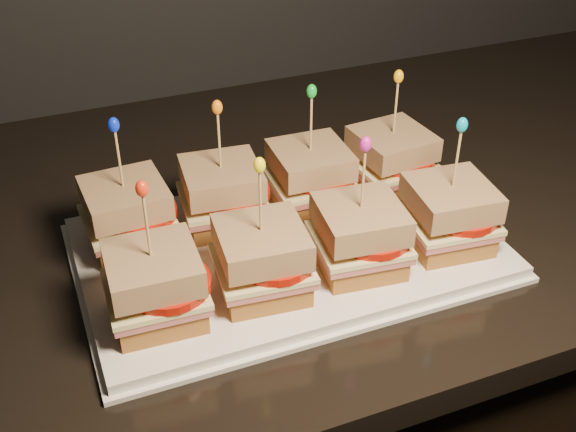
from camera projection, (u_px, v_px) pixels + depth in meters
name	position (u px, v px, depth m)	size (l,w,h in m)	color
cabinet	(293.00, 430.00, 1.22)	(2.35, 0.70, 0.88)	black
granite_slab	(294.00, 205.00, 0.97)	(2.39, 0.74, 0.04)	black
platter	(288.00, 249.00, 0.84)	(0.47, 0.29, 0.02)	white
platter_rim	(288.00, 253.00, 0.84)	(0.48, 0.30, 0.01)	white
sandwich_0_bread_bot	(130.00, 234.00, 0.83)	(0.09, 0.09, 0.02)	brown
sandwich_0_ham	(129.00, 223.00, 0.82)	(0.09, 0.09, 0.01)	#B55556
sandwich_0_cheese	(128.00, 217.00, 0.82)	(0.10, 0.09, 0.01)	#EFE699
sandwich_0_tomato	(139.00, 213.00, 0.81)	(0.09, 0.09, 0.01)	#B21607
sandwich_0_bread_top	(125.00, 197.00, 0.80)	(0.09, 0.09, 0.03)	#5C2B0C
sandwich_0_pick	(120.00, 162.00, 0.77)	(0.00, 0.00, 0.09)	tan
sandwich_0_frill	(114.00, 125.00, 0.75)	(0.01, 0.01, 0.02)	#0A24E4
sandwich_1_bread_bot	(224.00, 214.00, 0.86)	(0.09, 0.09, 0.02)	brown
sandwich_1_ham	(223.00, 202.00, 0.85)	(0.09, 0.09, 0.01)	#B55556
sandwich_1_cheese	(223.00, 198.00, 0.85)	(0.10, 0.09, 0.01)	#EFE699
sandwich_1_tomato	(234.00, 193.00, 0.84)	(0.09, 0.09, 0.01)	#B21607
sandwich_1_bread_top	(221.00, 178.00, 0.83)	(0.09, 0.09, 0.03)	#5C2B0C
sandwich_1_pick	(219.00, 144.00, 0.81)	(0.00, 0.00, 0.09)	tan
sandwich_1_frill	(217.00, 107.00, 0.78)	(0.01, 0.01, 0.02)	orange
sandwich_2_bread_bot	(310.00, 195.00, 0.90)	(0.09, 0.09, 0.02)	brown
sandwich_2_ham	(310.00, 184.00, 0.89)	(0.09, 0.09, 0.01)	#B55556
sandwich_2_cheese	(310.00, 179.00, 0.88)	(0.10, 0.09, 0.01)	#EFE699
sandwich_2_tomato	(321.00, 174.00, 0.88)	(0.09, 0.09, 0.01)	#B21607
sandwich_2_bread_top	(310.00, 160.00, 0.87)	(0.09, 0.09, 0.03)	#5C2B0C
sandwich_2_pick	(311.00, 127.00, 0.84)	(0.00, 0.00, 0.09)	tan
sandwich_2_frill	(312.00, 91.00, 0.82)	(0.01, 0.01, 0.02)	green
sandwich_3_bread_bot	(389.00, 178.00, 0.93)	(0.09, 0.09, 0.02)	brown
sandwich_3_ham	(390.00, 167.00, 0.92)	(0.09, 0.09, 0.01)	#B55556
sandwich_3_cheese	(391.00, 162.00, 0.92)	(0.10, 0.09, 0.01)	#EFE699
sandwich_3_tomato	(402.00, 157.00, 0.91)	(0.09, 0.09, 0.01)	#B21607
sandwich_3_bread_top	(392.00, 143.00, 0.90)	(0.09, 0.09, 0.03)	#5C2B0C
sandwich_3_pick	(395.00, 111.00, 0.88)	(0.00, 0.00, 0.09)	tan
sandwich_3_frill	(399.00, 76.00, 0.85)	(0.01, 0.01, 0.02)	#EDAF09
sandwich_4_bread_bot	(158.00, 307.00, 0.72)	(0.09, 0.09, 0.02)	brown
sandwich_4_ham	(156.00, 294.00, 0.72)	(0.09, 0.09, 0.01)	#B55556
sandwich_4_cheese	(155.00, 289.00, 0.71)	(0.10, 0.09, 0.01)	#EFE699
sandwich_4_tomato	(168.00, 284.00, 0.71)	(0.09, 0.09, 0.01)	#B21607
sandwich_4_bread_top	(152.00, 268.00, 0.70)	(0.09, 0.09, 0.03)	#5C2B0C
sandwich_4_pick	(147.00, 230.00, 0.67)	(0.00, 0.00, 0.09)	tan
sandwich_4_frill	(142.00, 189.00, 0.65)	(0.01, 0.01, 0.02)	red
sandwich_5_bread_bot	(262.00, 280.00, 0.76)	(0.09, 0.09, 0.02)	brown
sandwich_5_ham	(262.00, 268.00, 0.75)	(0.09, 0.09, 0.01)	#B55556
sandwich_5_cheese	(262.00, 263.00, 0.75)	(0.10, 0.09, 0.01)	#EFE699
sandwich_5_tomato	(275.00, 258.00, 0.74)	(0.09, 0.09, 0.01)	#B21607
sandwich_5_bread_top	(261.00, 242.00, 0.73)	(0.09, 0.09, 0.03)	#5C2B0C
sandwich_5_pick	(260.00, 205.00, 0.71)	(0.00, 0.00, 0.09)	tan
sandwich_5_frill	(259.00, 165.00, 0.68)	(0.01, 0.01, 0.02)	yellow
sandwich_6_bread_bot	(358.00, 256.00, 0.79)	(0.09, 0.09, 0.02)	brown
sandwich_6_ham	(359.00, 244.00, 0.78)	(0.09, 0.09, 0.01)	#B55556
sandwich_6_cheese	(359.00, 239.00, 0.78)	(0.10, 0.09, 0.01)	#EFE699
sandwich_6_tomato	(372.00, 234.00, 0.78)	(0.09, 0.09, 0.01)	#B21607
sandwich_6_bread_top	(361.00, 219.00, 0.77)	(0.09, 0.09, 0.03)	#5C2B0C
sandwich_6_pick	(363.00, 183.00, 0.74)	(0.00, 0.00, 0.09)	tan
sandwich_6_frill	(366.00, 144.00, 0.71)	(0.01, 0.01, 0.02)	#C91D9F
sandwich_7_bread_bot	(446.00, 234.00, 0.83)	(0.09, 0.09, 0.02)	brown
sandwich_7_ham	(447.00, 223.00, 0.82)	(0.09, 0.09, 0.01)	#B55556
sandwich_7_cheese	(448.00, 218.00, 0.82)	(0.10, 0.09, 0.01)	#EFE699
sandwich_7_tomato	(461.00, 213.00, 0.81)	(0.09, 0.09, 0.01)	#B21607
sandwich_7_bread_top	(451.00, 198.00, 0.80)	(0.09, 0.09, 0.03)	#5C2B0C
sandwich_7_pick	(457.00, 162.00, 0.77)	(0.00, 0.00, 0.09)	tan
sandwich_7_frill	(462.00, 125.00, 0.75)	(0.01, 0.01, 0.02)	#0998C1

